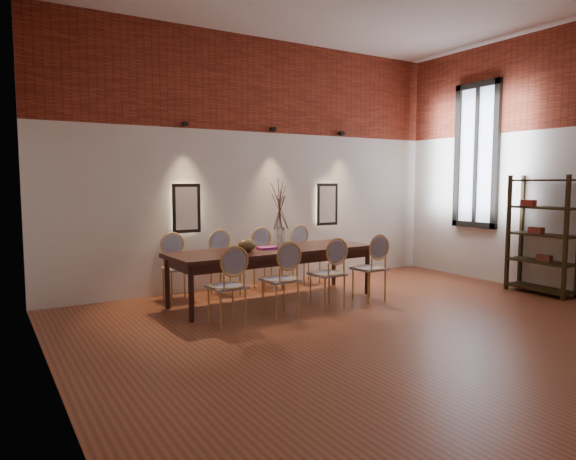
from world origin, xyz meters
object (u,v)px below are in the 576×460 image
chair_near_a (227,286)px  book (267,248)px  chair_far_d (306,255)px  vase (280,238)px  chair_near_c (327,274)px  shelving_rack (542,235)px  chair_near_d (369,268)px  chair_near_b (280,279)px  chair_far_c (268,259)px  chair_far_b (225,263)px  dining_table (273,275)px  bowl (247,245)px  chair_far_a (178,268)px

chair_near_a → book: bearing=37.0°
chair_far_d → vase: (-0.99, -0.81, 0.43)m
chair_near_c → shelving_rack: 3.45m
vase → chair_near_d: bearing=-34.5°
chair_near_a → chair_near_b: 0.75m
chair_far_c → vase: bearing=70.7°
chair_near_c → chair_far_c: bearing=90.0°
chair_near_d → chair_far_b: (-1.57, 1.47, 0.00)m
chair_far_c → chair_near_c: bearing=90.0°
chair_far_b → book: (0.31, -0.74, 0.30)m
chair_far_b → chair_far_d: (1.51, 0.06, 0.00)m
shelving_rack → chair_near_c: bearing=165.4°
chair_near_a → chair_far_d: (2.20, 1.62, 0.00)m
dining_table → vase: 0.54m
chair_near_a → bowl: 1.05m
chair_far_a → chair_far_c: same height
chair_far_a → book: 1.31m
vase → shelving_rack: 3.98m
shelving_rack → chair_far_c: bearing=145.1°
chair_near_a → vase: vase is taller
chair_near_c → chair_near_d: bearing=0.0°
chair_near_b → vase: size_ratio=3.13×
bowl → shelving_rack: size_ratio=0.13×
chair_far_b → shelving_rack: 4.80m
book → shelving_rack: bearing=-24.4°
chair_far_b → chair_near_d: bearing=134.6°
dining_table → chair_near_b: chair_near_b is taller
chair_near_b → shelving_rack: (4.04, -0.93, 0.43)m
chair_near_d → book: 1.48m
dining_table → chair_far_d: chair_far_d is taller
chair_far_a → chair_far_b: same height
dining_table → book: book is taller
chair_far_a → chair_far_c: (1.51, 0.06, 0.00)m
chair_near_d → bowl: 1.78m
shelving_rack → book: bearing=157.3°
chair_near_a → chair_near_b: same height
vase → book: vase is taller
chair_near_d → bowl: chair_near_d is taller
chair_near_b → chair_far_d: same height
chair_near_a → chair_near_c: size_ratio=1.00×
chair_far_d → vase: bearing=36.8°
book → vase: bearing=-2.5°
bowl → book: 0.38m
dining_table → shelving_rack: 4.11m
dining_table → chair_near_b: size_ratio=3.21×
chair_near_c → shelving_rack: bearing=-18.6°
chair_near_d → chair_far_c: (-0.82, 1.50, 0.00)m
chair_near_a → chair_far_c: size_ratio=1.00×
book → chair_far_d: bearing=33.7°
dining_table → vase: size_ratio=10.05×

